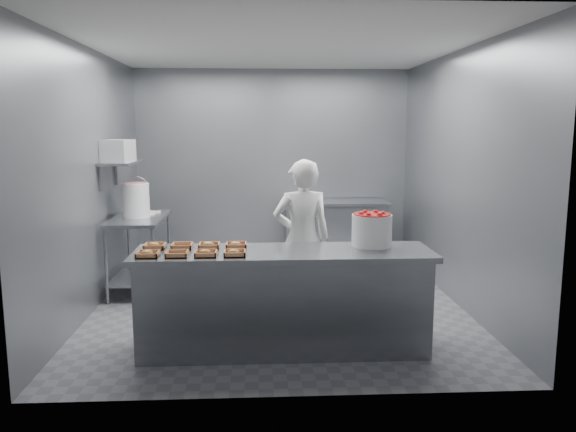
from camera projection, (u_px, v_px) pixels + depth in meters
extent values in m
plane|color=#4C4C51|center=(278.00, 302.00, 6.35)|extent=(4.50, 4.50, 0.00)
plane|color=white|center=(277.00, 47.00, 5.91)|extent=(4.50, 4.50, 0.00)
cube|color=slate|center=(273.00, 165.00, 8.35)|extent=(4.00, 0.04, 2.80)
cube|color=slate|center=(92.00, 180.00, 6.02)|extent=(0.04, 4.50, 2.80)
cube|color=slate|center=(457.00, 178.00, 6.23)|extent=(0.04, 4.50, 2.80)
cube|color=slate|center=(283.00, 253.00, 4.88)|extent=(2.60, 0.70, 0.05)
cube|color=slate|center=(283.00, 303.00, 4.95)|extent=(2.50, 0.64, 0.85)
cube|color=slate|center=(139.00, 218.00, 6.72)|extent=(0.60, 1.20, 0.04)
cube|color=slate|center=(141.00, 274.00, 6.82)|extent=(0.56, 1.15, 0.03)
cylinder|color=slate|center=(106.00, 266.00, 6.22)|extent=(0.04, 0.04, 0.88)
cylinder|color=slate|center=(153.00, 265.00, 6.25)|extent=(0.04, 0.04, 0.88)
cylinder|color=slate|center=(129.00, 245.00, 7.32)|extent=(0.04, 0.04, 0.88)
cylinder|color=slate|center=(169.00, 244.00, 7.35)|extent=(0.04, 0.04, 0.88)
cube|color=slate|center=(335.00, 203.00, 8.13)|extent=(1.50, 0.60, 0.05)
cube|color=slate|center=(335.00, 233.00, 8.20)|extent=(1.44, 0.55, 0.85)
cube|color=slate|center=(122.00, 162.00, 6.60)|extent=(0.35, 0.90, 0.03)
cube|color=tan|center=(148.00, 254.00, 4.66)|extent=(0.18, 0.18, 0.04)
cube|color=white|center=(154.00, 255.00, 4.68)|extent=(0.10, 0.06, 0.00)
ellipsoid|color=#C97032|center=(147.00, 253.00, 4.65)|extent=(0.10, 0.10, 0.05)
cube|color=tan|center=(177.00, 254.00, 4.67)|extent=(0.18, 0.18, 0.04)
cube|color=white|center=(183.00, 254.00, 4.69)|extent=(0.10, 0.06, 0.00)
cube|color=tan|center=(206.00, 253.00, 4.68)|extent=(0.18, 0.18, 0.04)
cube|color=white|center=(212.00, 254.00, 4.70)|extent=(0.10, 0.06, 0.00)
ellipsoid|color=#C97032|center=(205.00, 252.00, 4.68)|extent=(0.10, 0.10, 0.05)
cube|color=tan|center=(235.00, 253.00, 4.69)|extent=(0.18, 0.18, 0.04)
cube|color=white|center=(240.00, 254.00, 4.71)|extent=(0.10, 0.06, 0.00)
ellipsoid|color=#C97032|center=(234.00, 252.00, 4.69)|extent=(0.10, 0.10, 0.05)
cube|color=tan|center=(155.00, 246.00, 4.97)|extent=(0.18, 0.18, 0.04)
cube|color=white|center=(160.00, 247.00, 4.99)|extent=(0.10, 0.06, 0.00)
ellipsoid|color=#C97032|center=(154.00, 245.00, 4.97)|extent=(0.10, 0.10, 0.05)
cube|color=tan|center=(182.00, 246.00, 4.98)|extent=(0.18, 0.18, 0.04)
cube|color=white|center=(187.00, 246.00, 5.00)|extent=(0.10, 0.06, 0.00)
cube|color=tan|center=(209.00, 245.00, 5.00)|extent=(0.18, 0.18, 0.04)
cube|color=white|center=(215.00, 246.00, 5.01)|extent=(0.10, 0.06, 0.00)
ellipsoid|color=#C97032|center=(208.00, 244.00, 4.99)|extent=(0.10, 0.10, 0.05)
cube|color=tan|center=(236.00, 245.00, 5.01)|extent=(0.18, 0.18, 0.04)
cube|color=white|center=(241.00, 246.00, 5.03)|extent=(0.10, 0.06, 0.00)
ellipsoid|color=#C97032|center=(235.00, 244.00, 5.01)|extent=(0.10, 0.10, 0.05)
imported|color=white|center=(302.00, 239.00, 5.79)|extent=(0.64, 0.46, 1.64)
cylinder|color=white|center=(372.00, 230.00, 5.04)|extent=(0.36, 0.36, 0.29)
cylinder|color=red|center=(372.00, 216.00, 5.02)|extent=(0.34, 0.34, 0.04)
cylinder|color=white|center=(136.00, 200.00, 6.67)|extent=(0.32, 0.32, 0.40)
cylinder|color=#EF777D|center=(135.00, 184.00, 6.64)|extent=(0.30, 0.30, 0.02)
torus|color=slate|center=(135.00, 190.00, 6.65)|extent=(0.34, 0.01, 0.34)
cylinder|color=white|center=(142.00, 213.00, 6.93)|extent=(0.39, 0.39, 0.02)
cube|color=#CCB28C|center=(155.00, 212.00, 7.02)|extent=(0.13, 0.11, 0.02)
cube|color=gray|center=(118.00, 151.00, 6.43)|extent=(0.36, 0.39, 0.25)
cube|color=silver|center=(300.00, 200.00, 8.10)|extent=(0.33, 0.26, 0.04)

